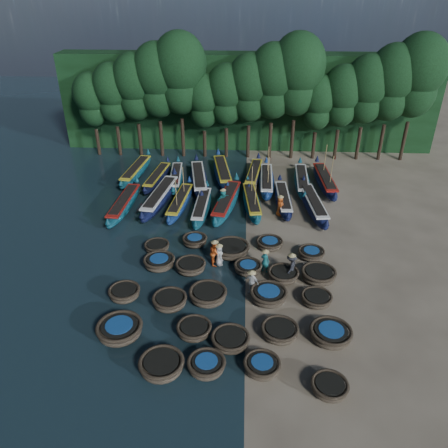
{
  "coord_description": "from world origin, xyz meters",
  "views": [
    {
      "loc": [
        -0.3,
        -24.25,
        17.13
      ],
      "look_at": [
        -1.63,
        3.2,
        1.3
      ],
      "focal_mm": 35.0,
      "sensor_mm": 36.0,
      "label": 1
    }
  ],
  "objects_px": {
    "coracle_18": "(283,275)",
    "long_boat_2": "(160,197)",
    "long_boat_1": "(124,204)",
    "coracle_6": "(194,329)",
    "coracle_7": "(230,340)",
    "long_boat_8": "(313,204)",
    "coracle_16": "(191,266)",
    "coracle_24": "(311,253)",
    "coracle_22": "(231,249)",
    "long_boat_11": "(176,177)",
    "fisherman_2": "(215,252)",
    "fisherman_1": "(265,260)",
    "long_boat_3": "(180,202)",
    "coracle_2": "(207,365)",
    "coracle_23": "(270,243)",
    "coracle_4": "(329,387)",
    "coracle_8": "(280,331)",
    "coracle_17": "(248,268)",
    "coracle_5": "(120,329)",
    "coracle_19": "(319,275)",
    "coracle_14": "(317,299)",
    "long_boat_15": "(266,181)",
    "fisherman_3": "(291,266)",
    "fisherman_5": "(223,199)",
    "long_boat_13": "(222,172)",
    "fisherman_4": "(251,281)",
    "long_boat_17": "(325,180)",
    "long_boat_12": "(199,179)",
    "long_boat_16": "(302,181)",
    "long_boat_9": "(136,171)",
    "long_boat_6": "(252,202)",
    "long_boat_5": "(227,202)",
    "coracle_11": "(170,301)",
    "coracle_21": "(195,240)",
    "long_boat_14": "(254,174)",
    "long_boat_4": "(202,207)",
    "coracle_15": "(159,262)",
    "fisherman_0": "(219,254)",
    "coracle_13": "(268,295)"
  },
  "relations": [
    {
      "from": "coracle_11",
      "to": "long_boat_11",
      "type": "distance_m",
      "value": 17.74
    },
    {
      "from": "long_boat_3",
      "to": "coracle_2",
      "type": "bearing_deg",
      "value": -72.1
    },
    {
      "from": "long_boat_3",
      "to": "long_boat_12",
      "type": "height_order",
      "value": "long_boat_3"
    },
    {
      "from": "coracle_4",
      "to": "long_boat_17",
      "type": "distance_m",
      "value": 23.35
    },
    {
      "from": "long_boat_5",
      "to": "long_boat_17",
      "type": "height_order",
      "value": "long_boat_17"
    },
    {
      "from": "coracle_16",
      "to": "coracle_8",
      "type": "bearing_deg",
      "value": -46.14
    },
    {
      "from": "coracle_5",
      "to": "long_boat_2",
      "type": "distance_m",
      "value": 15.86
    },
    {
      "from": "coracle_2",
      "to": "long_boat_15",
      "type": "relative_size",
      "value": 0.25
    },
    {
      "from": "coracle_5",
      "to": "fisherman_3",
      "type": "height_order",
      "value": "fisherman_3"
    },
    {
      "from": "coracle_18",
      "to": "fisherman_3",
      "type": "distance_m",
      "value": 0.76
    },
    {
      "from": "long_boat_9",
      "to": "long_boat_6",
      "type": "bearing_deg",
      "value": -21.5
    },
    {
      "from": "coracle_24",
      "to": "long_boat_3",
      "type": "height_order",
      "value": "long_boat_3"
    },
    {
      "from": "coracle_22",
      "to": "long_boat_11",
      "type": "relative_size",
      "value": 0.4
    },
    {
      "from": "coracle_21",
      "to": "long_boat_3",
      "type": "distance_m",
      "value": 6.03
    },
    {
      "from": "coracle_7",
      "to": "long_boat_8",
      "type": "relative_size",
      "value": 0.3
    },
    {
      "from": "long_boat_12",
      "to": "long_boat_16",
      "type": "height_order",
      "value": "long_boat_12"
    },
    {
      "from": "coracle_16",
      "to": "coracle_24",
      "type": "xyz_separation_m",
      "value": [
        8.12,
        2.01,
        -0.05
      ]
    },
    {
      "from": "coracle_6",
      "to": "coracle_19",
      "type": "height_order",
      "value": "coracle_19"
    },
    {
      "from": "coracle_17",
      "to": "fisherman_2",
      "type": "xyz_separation_m",
      "value": [
        -2.23,
        0.9,
        0.55
      ]
    },
    {
      "from": "coracle_14",
      "to": "coracle_16",
      "type": "relative_size",
      "value": 0.92
    },
    {
      "from": "coracle_22",
      "to": "long_boat_8",
      "type": "distance_m",
      "value": 9.54
    },
    {
      "from": "coracle_2",
      "to": "coracle_23",
      "type": "relative_size",
      "value": 1.02
    },
    {
      "from": "coracle_4",
      "to": "long_boat_2",
      "type": "bearing_deg",
      "value": 120.8
    },
    {
      "from": "coracle_18",
      "to": "long_boat_13",
      "type": "bearing_deg",
      "value": 106.5
    },
    {
      "from": "coracle_8",
      "to": "coracle_11",
      "type": "xyz_separation_m",
      "value": [
        -6.31,
        2.18,
        0.02
      ]
    },
    {
      "from": "coracle_6",
      "to": "fisherman_2",
      "type": "height_order",
      "value": "fisherman_2"
    },
    {
      "from": "coracle_8",
      "to": "coracle_14",
      "type": "distance_m",
      "value": 3.71
    },
    {
      "from": "long_boat_15",
      "to": "fisherman_4",
      "type": "bearing_deg",
      "value": -93.74
    },
    {
      "from": "coracle_14",
      "to": "long_boat_15",
      "type": "relative_size",
      "value": 0.24
    },
    {
      "from": "long_boat_1",
      "to": "coracle_6",
      "type": "bearing_deg",
      "value": -59.04
    },
    {
      "from": "fisherman_1",
      "to": "fisherman_5",
      "type": "height_order",
      "value": "fisherman_5"
    },
    {
      "from": "coracle_18",
      "to": "fisherman_3",
      "type": "height_order",
      "value": "fisherman_3"
    },
    {
      "from": "coracle_24",
      "to": "long_boat_14",
      "type": "xyz_separation_m",
      "value": [
        -3.82,
        13.12,
        0.15
      ]
    },
    {
      "from": "coracle_22",
      "to": "long_boat_8",
      "type": "bearing_deg",
      "value": 46.61
    },
    {
      "from": "long_boat_9",
      "to": "coracle_15",
      "type": "bearing_deg",
      "value": -65.05
    },
    {
      "from": "coracle_2",
      "to": "coracle_15",
      "type": "bearing_deg",
      "value": 114.22
    },
    {
      "from": "coracle_4",
      "to": "coracle_8",
      "type": "bearing_deg",
      "value": 120.77
    },
    {
      "from": "coracle_14",
      "to": "long_boat_13",
      "type": "xyz_separation_m",
      "value": [
        -6.54,
        18.22,
        0.21
      ]
    },
    {
      "from": "long_boat_3",
      "to": "long_boat_15",
      "type": "relative_size",
      "value": 0.94
    },
    {
      "from": "long_boat_15",
      "to": "long_boat_1",
      "type": "bearing_deg",
      "value": -154.77
    },
    {
      "from": "coracle_15",
      "to": "long_boat_1",
      "type": "distance_m",
      "value": 9.17
    },
    {
      "from": "coracle_6",
      "to": "fisherman_0",
      "type": "xyz_separation_m",
      "value": [
        0.97,
        6.65,
        0.46
      ]
    },
    {
      "from": "coracle_18",
      "to": "coracle_7",
      "type": "bearing_deg",
      "value": -118.43
    },
    {
      "from": "coracle_13",
      "to": "long_boat_9",
      "type": "height_order",
      "value": "long_boat_9"
    },
    {
      "from": "long_boat_2",
      "to": "fisherman_1",
      "type": "height_order",
      "value": "fisherman_1"
    },
    {
      "from": "coracle_18",
      "to": "long_boat_2",
      "type": "height_order",
      "value": "long_boat_2"
    },
    {
      "from": "coracle_11",
      "to": "coracle_18",
      "type": "relative_size",
      "value": 1.15
    },
    {
      "from": "coracle_21",
      "to": "long_boat_17",
      "type": "xyz_separation_m",
      "value": [
        10.89,
        10.65,
        0.17
      ]
    },
    {
      "from": "coracle_5",
      "to": "long_boat_3",
      "type": "xyz_separation_m",
      "value": [
        1.21,
        15.07,
        0.03
      ]
    },
    {
      "from": "long_boat_4",
      "to": "long_boat_17",
      "type": "height_order",
      "value": "long_boat_17"
    }
  ]
}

